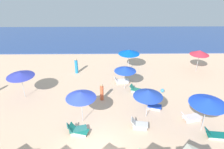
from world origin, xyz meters
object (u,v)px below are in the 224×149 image
object	(u,v)px
lounge_chair_3_1	(190,117)
beachgoer_2	(102,92)
lounge_chair_0_1	(76,129)
umbrella_5	(129,52)
beach_ball_0	(162,91)
lounge_chair_3_0	(215,135)
lounge_chair_2_0	(121,81)
umbrella_1	(20,74)
umbrella_3	(208,101)
beachgoer_0	(76,66)
lounge_chair_2_1	(138,90)
umbrella_2	(125,69)
lounge_chair_4_1	(139,124)
umbrella_4	(148,93)
lounge_chair_4_0	(153,106)
lounge_chair_0_0	(78,130)
umbrella_0	(81,95)
umbrella_6	(200,53)

from	to	relation	value
lounge_chair_3_1	beachgoer_2	size ratio (longest dim) A/B	1.02
lounge_chair_0_1	umbrella_5	size ratio (longest dim) A/B	0.61
beach_ball_0	lounge_chair_3_0	bearing A→B (deg)	-68.49
lounge_chair_2_0	lounge_chair_3_0	distance (m)	9.73
lounge_chair_0_1	umbrella_1	bearing A→B (deg)	32.56
umbrella_3	beachgoer_0	world-z (taller)	umbrella_3
lounge_chair_0_1	beachgoer_0	world-z (taller)	beachgoer_0
lounge_chair_2_1	beachgoer_2	size ratio (longest dim) A/B	1.04
umbrella_2	beach_ball_0	xyz separation A→B (m)	(3.45, -0.69, -1.90)
lounge_chair_4_1	umbrella_4	bearing A→B (deg)	-21.75
lounge_chair_2_0	umbrella_1	bearing A→B (deg)	99.01
lounge_chair_2_0	lounge_chair_4_1	distance (m)	6.66
lounge_chair_3_1	lounge_chair_4_1	distance (m)	4.07
lounge_chair_4_1	beach_ball_0	world-z (taller)	lounge_chair_4_1
umbrella_2	lounge_chair_4_0	size ratio (longest dim) A/B	1.71
lounge_chair_3_1	beachgoer_0	distance (m)	12.58
lounge_chair_0_0	lounge_chair_2_1	world-z (taller)	lounge_chair_0_0
lounge_chair_2_0	beach_ball_0	distance (m)	4.15
umbrella_0	lounge_chair_2_0	xyz separation A→B (m)	(3.19, 5.83, -2.10)
lounge_chair_0_1	lounge_chair_4_1	distance (m)	4.46
lounge_chair_2_0	lounge_chair_2_1	size ratio (longest dim) A/B	0.95
umbrella_6	umbrella_4	bearing A→B (deg)	-130.96
lounge_chair_0_0	umbrella_0	bearing A→B (deg)	8.21
beachgoer_2	umbrella_5	bearing A→B (deg)	-139.53
lounge_chair_2_1	umbrella_5	world-z (taller)	umbrella_5
lounge_chair_3_0	lounge_chair_3_1	distance (m)	2.12
umbrella_2	lounge_chair_2_1	world-z (taller)	umbrella_2
lounge_chair_3_1	lounge_chair_0_1	bearing A→B (deg)	84.18
umbrella_6	lounge_chair_2_1	bearing A→B (deg)	-148.79
lounge_chair_4_0	beachgoer_0	world-z (taller)	beachgoer_0
lounge_chair_4_1	beachgoer_2	world-z (taller)	beachgoer_2
umbrella_3	lounge_chair_4_1	world-z (taller)	umbrella_3
lounge_chair_0_0	lounge_chair_0_1	xyz separation A→B (m)	(-0.14, 0.10, 0.03)
lounge_chair_0_0	beachgoer_0	distance (m)	9.49
umbrella_5	beachgoer_2	xyz separation A→B (m)	(-2.79, -5.87, -1.43)
lounge_chair_2_0	lounge_chair_0_0	bearing A→B (deg)	147.82
umbrella_0	lounge_chair_2_1	size ratio (longest dim) A/B	1.60
lounge_chair_0_1	lounge_chair_4_1	size ratio (longest dim) A/B	1.12
umbrella_4	lounge_chair_4_1	xyz separation A→B (m)	(-0.74, -1.25, -1.83)
umbrella_1	lounge_chair_3_0	size ratio (longest dim) A/B	1.59
lounge_chair_2_1	umbrella_3	bearing A→B (deg)	-119.62
umbrella_0	lounge_chair_3_1	size ratio (longest dim) A/B	1.63
lounge_chair_0_0	lounge_chair_4_0	xyz separation A→B (m)	(5.76, 2.87, -0.02)
umbrella_5	beachgoer_0	world-z (taller)	umbrella_5
lounge_chair_0_0	lounge_chair_2_0	world-z (taller)	lounge_chair_0_0
lounge_chair_0_1	umbrella_4	distance (m)	5.75
lounge_chair_4_1	umbrella_3	bearing A→B (deg)	-86.09
umbrella_3	lounge_chair_3_0	bearing A→B (deg)	-46.19
umbrella_1	lounge_chair_4_1	distance (m)	10.65
lounge_chair_4_0	beachgoer_0	distance (m)	9.66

